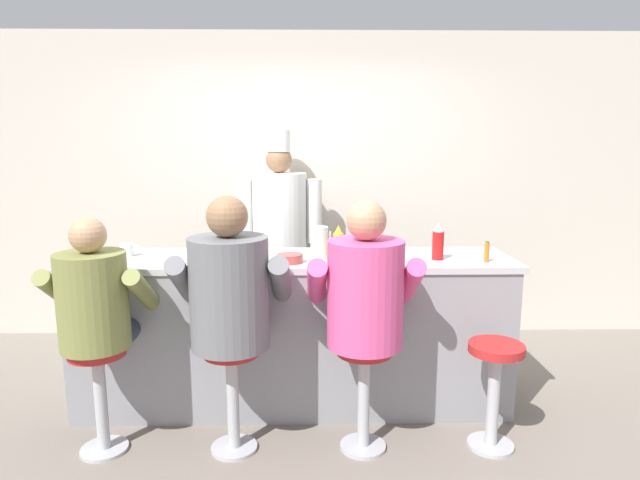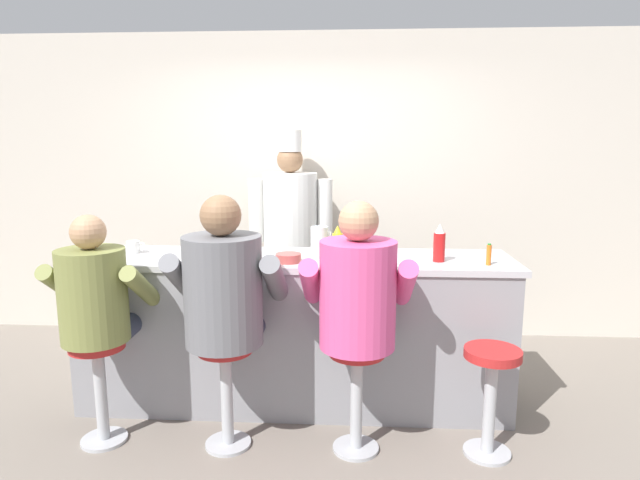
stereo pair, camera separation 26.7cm
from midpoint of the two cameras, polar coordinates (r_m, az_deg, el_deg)
The scene contains 16 objects.
ground_plane at distance 3.56m, azimuth -1.03°, elevation -19.15°, with size 20.00×20.00×0.00m, color slate.
wall_back at distance 4.85m, azimuth 0.52°, elevation 5.60°, with size 10.00×0.06×2.70m.
diner_counter at distance 3.64m, azimuth -0.65°, elevation -9.61°, with size 2.86×0.66×1.01m.
ketchup_bottle_red at distance 3.46m, azimuth 14.78°, elevation -0.44°, with size 0.07×0.07×0.24m.
mustard_bottle_yellow at distance 3.38m, azimuth 4.15°, elevation -0.48°, with size 0.06×0.06×0.23m.
hot_sauce_bottle_orange at distance 3.46m, azimuth 19.70°, elevation -1.50°, with size 0.03×0.03×0.13m.
water_pitcher_clear at distance 3.45m, azimuth 2.16°, elevation -0.27°, with size 0.13×0.11×0.21m.
breakfast_plate at distance 3.58m, azimuth -9.92°, elevation -1.47°, with size 0.25×0.25×0.05m.
cereal_bowl at distance 3.34m, azimuth -1.11°, elevation -1.93°, with size 0.16×0.16×0.05m.
coffee_mug_white at distance 3.78m, azimuth -17.34°, elevation -0.74°, with size 0.13×0.09×0.08m.
coffee_mug_blue at distance 3.70m, azimuth -21.97°, elevation -1.23°, with size 0.14×0.09×0.09m.
diner_seated_olive at distance 3.29m, azimuth -20.63°, elevation -6.19°, with size 0.57×0.57×1.36m.
diner_seated_grey at distance 3.05m, azimuth -7.64°, elevation -5.86°, with size 0.66×0.65×1.47m.
diner_seated_pink at distance 3.00m, azimuth 6.59°, elevation -6.34°, with size 0.64×0.63×1.45m.
empty_stool_round at distance 3.26m, azimuth 20.10°, elevation -14.30°, with size 0.31×0.31×0.63m.
cook_in_whites_near at distance 4.62m, azimuth -1.50°, elevation 1.21°, with size 0.72×0.46×1.85m.
Camera 2 is at (0.38, -3.08, 1.75)m, focal length 30.00 mm.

